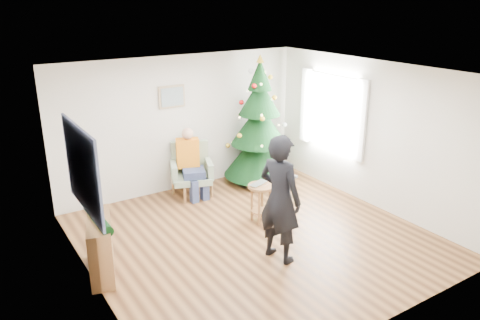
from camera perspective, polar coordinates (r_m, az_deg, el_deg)
floor at (r=7.51m, az=1.86°, el=-9.37°), size 5.00×5.00×0.00m
ceiling at (r=6.67m, az=2.11°, el=10.64°), size 5.00×5.00×0.00m
wall_back at (r=9.06m, az=-7.08°, el=4.43°), size 5.00×0.00×5.00m
wall_front at (r=5.29m, az=17.71°, el=-7.52°), size 5.00×0.00×5.00m
wall_left at (r=6.01m, az=-18.07°, el=-4.24°), size 0.00×5.00×5.00m
wall_right at (r=8.59m, az=15.84°, el=3.02°), size 0.00×5.00×5.00m
window_panel at (r=9.19m, az=11.20°, el=5.71°), size 0.04×1.30×1.40m
curtains at (r=9.17m, az=11.06°, el=5.69°), size 0.05×1.75×1.50m
christmas_tree at (r=9.36m, az=2.36°, el=4.14°), size 1.42×1.42×2.57m
stool at (r=7.87m, az=2.54°, el=-5.25°), size 0.44×0.44×0.66m
laptop at (r=7.74m, az=2.57°, el=-2.99°), size 0.42×0.34×0.03m
armchair at (r=8.94m, az=-5.92°, el=-1.99°), size 0.92×0.90×1.00m
seated_person at (r=8.79m, az=-5.97°, el=-0.27°), size 0.53×0.68×1.31m
standing_man at (r=6.57m, az=4.88°, el=-4.74°), size 0.61×0.78×1.87m
game_controller at (r=6.55m, az=6.51°, el=-1.94°), size 0.07×0.13×0.04m
console at (r=6.71m, az=-16.59°, el=-10.09°), size 0.57×1.04×0.80m
garland at (r=6.52m, az=-16.95°, el=-6.86°), size 0.14×0.90×0.14m
tapestry at (r=6.20m, az=-18.70°, el=-1.09°), size 0.03×1.50×1.15m
framed_picture at (r=8.82m, az=-8.30°, el=7.64°), size 0.52×0.05×0.42m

